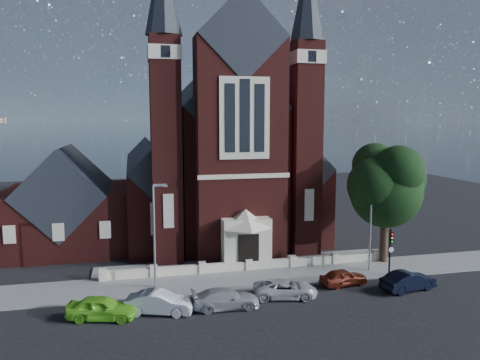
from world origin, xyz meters
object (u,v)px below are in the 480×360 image
object	(u,v)px
car_white_suv	(285,289)
street_lamp_left	(155,230)
street_lamp_right	(372,219)
car_silver_b	(226,299)
car_lime_van	(102,308)
car_navy	(408,281)
parish_hall	(67,208)
car_dark_red	(343,277)
street_tree	(389,187)
car_silver_a	(159,303)
church	(214,160)
traffic_signal	(391,246)

from	to	relation	value
car_white_suv	street_lamp_left	bearing A→B (deg)	77.24
street_lamp_left	car_white_suv	world-z (taller)	street_lamp_left
street_lamp_right	car_silver_b	size ratio (longest dim) A/B	1.73
car_lime_van	car_navy	size ratio (longest dim) A/B	1.00
parish_hall	car_dark_red	size ratio (longest dim) A/B	3.20
street_tree	car_silver_a	world-z (taller)	street_tree
car_silver_a	car_navy	size ratio (longest dim) A/B	1.02
parish_hall	car_dark_red	xyz separation A→B (m)	(22.35, -16.64, -3.36)
parish_hall	car_silver_b	world-z (taller)	parish_hall
church	car_navy	size ratio (longest dim) A/B	7.86
car_silver_a	church	bearing A→B (deg)	-1.15
car_silver_a	street_lamp_right	bearing A→B (deg)	-57.72
car_silver_a	car_navy	world-z (taller)	car_silver_a
parish_hall	car_silver_a	size ratio (longest dim) A/B	2.71
street_lamp_right	car_silver_a	xyz separation A→B (m)	(-18.07, -4.79, -3.86)
car_white_suv	street_tree	bearing A→B (deg)	-52.25
car_dark_red	car_navy	distance (m)	4.82
car_lime_van	car_dark_red	xyz separation A→B (m)	(18.01, 2.23, -0.11)
street_tree	car_silver_b	distance (m)	18.53
street_lamp_left	car_navy	bearing A→B (deg)	-14.34
parish_hall	street_lamp_right	size ratio (longest dim) A/B	1.51
car_silver_b	street_lamp_left	bearing A→B (deg)	43.36
parish_hall	car_silver_b	distance (m)	22.95
car_silver_a	street_tree	bearing A→B (deg)	-55.04
street_lamp_left	street_tree	bearing A→B (deg)	4.76
car_silver_b	car_navy	xyz separation A→B (m)	(14.19, 0.21, 0.05)
car_white_suv	car_dark_red	xyz separation A→B (m)	(5.22, 1.38, 0.00)
traffic_signal	car_lime_van	size ratio (longest dim) A/B	0.90
parish_hall	traffic_signal	distance (m)	31.20
street_tree	car_lime_van	size ratio (longest dim) A/B	2.40
street_lamp_left	car_white_suv	xyz separation A→B (m)	(9.04, -4.02, -3.95)
street_lamp_left	car_navy	distance (m)	19.57
parish_hall	car_white_suv	bearing A→B (deg)	-46.45
street_lamp_right	car_white_suv	distance (m)	10.59
street_tree	street_lamp_left	world-z (taller)	street_tree
street_tree	car_navy	xyz separation A→B (m)	(-1.92, -6.46, -6.23)
street_tree	car_white_suv	bearing A→B (deg)	-153.47
street_tree	car_white_suv	size ratio (longest dim) A/B	2.30
church	street_lamp_right	world-z (taller)	church
car_lime_van	car_white_suv	xyz separation A→B (m)	(12.79, 0.86, -0.11)
parish_hall	traffic_signal	size ratio (longest dim) A/B	3.05
car_silver_b	car_dark_red	xyz separation A→B (m)	(9.86, 2.32, -0.03)
parish_hall	car_silver_a	xyz separation A→B (m)	(8.02, -18.79, -3.27)
car_dark_red	parish_hall	bearing A→B (deg)	44.14
street_tree	car_silver_b	bearing A→B (deg)	-157.51
car_dark_red	car_white_suv	bearing A→B (deg)	95.60
traffic_signal	car_navy	world-z (taller)	traffic_signal
church	street_lamp_left	xyz separation A→B (m)	(-7.91, -18.94, -3.59)
street_tree	street_lamp_right	world-z (taller)	street_tree
car_silver_b	car_white_suv	xyz separation A→B (m)	(4.64, 0.94, -0.03)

